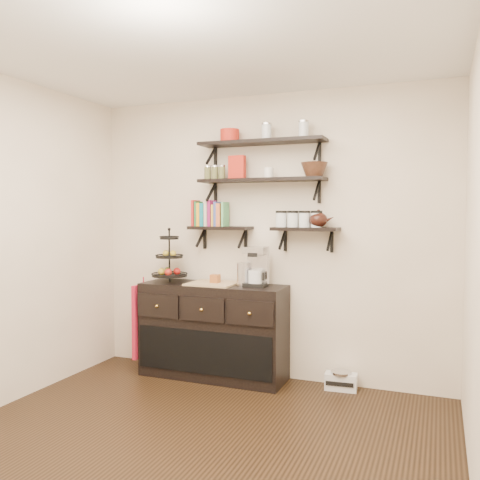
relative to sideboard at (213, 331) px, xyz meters
name	(u,v)px	position (x,y,z in m)	size (l,w,h in m)	color
floor	(179,455)	(0.45, -1.51, -0.45)	(3.50, 3.50, 0.00)	black
ceiling	(176,34)	(0.45, -1.51, 2.25)	(3.50, 3.50, 0.02)	white
back_wall	(266,237)	(0.45, 0.24, 0.90)	(3.50, 0.02, 2.70)	white
right_wall	(480,259)	(2.20, -1.51, 0.90)	(0.02, 3.50, 2.70)	white
shelf_top	(261,142)	(0.45, 0.10, 1.78)	(1.20, 0.27, 0.23)	black
shelf_mid	(261,180)	(0.45, 0.10, 1.43)	(1.20, 0.27, 0.23)	black
shelf_low_left	(221,229)	(0.03, 0.12, 0.98)	(0.60, 0.25, 0.23)	black
shelf_low_right	(306,230)	(0.87, 0.12, 0.98)	(0.60, 0.25, 0.23)	black
cookbooks	(212,214)	(-0.06, 0.12, 1.11)	(0.36, 0.15, 0.26)	red
glass_canisters	(299,220)	(0.80, 0.12, 1.06)	(0.43, 0.10, 0.13)	silver
sideboard	(213,331)	(0.00, 0.00, 0.00)	(1.40, 0.50, 0.92)	black
fruit_stand	(170,264)	(-0.47, 0.00, 0.62)	(0.35, 0.35, 0.51)	black
candle	(215,278)	(0.02, 0.00, 0.50)	(0.08, 0.08, 0.08)	brown
coffee_maker	(257,267)	(0.43, 0.03, 0.62)	(0.20, 0.19, 0.37)	black
thermal_carafe	(243,274)	(0.31, -0.02, 0.56)	(0.11, 0.11, 0.22)	silver
apron	(142,320)	(-0.73, -0.10, 0.06)	(0.04, 0.31, 0.72)	maroon
radio	(341,381)	(1.21, 0.10, -0.37)	(0.29, 0.20, 0.17)	silver
recipe_box	(237,167)	(0.21, 0.10, 1.56)	(0.16, 0.06, 0.22)	#B52314
walnut_bowl	(314,170)	(0.95, 0.10, 1.51)	(0.24, 0.24, 0.13)	black
ramekins	(269,173)	(0.52, 0.10, 1.50)	(0.09, 0.09, 0.10)	white
teapot	(318,218)	(0.99, 0.12, 1.08)	(0.22, 0.16, 0.16)	black
red_pot	(230,136)	(0.13, 0.10, 1.86)	(0.18, 0.18, 0.12)	#B52314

